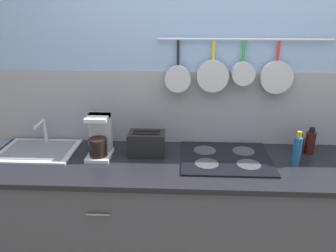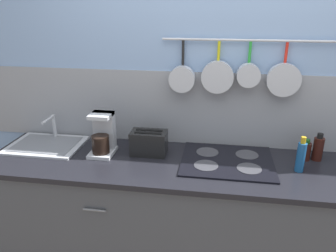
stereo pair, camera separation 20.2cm
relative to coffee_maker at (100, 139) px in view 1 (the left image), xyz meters
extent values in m
cube|color=#84A3CC|center=(0.84, 0.29, 0.27)|extent=(7.20, 0.06, 2.60)
cube|color=gray|center=(0.84, 0.28, 0.14)|extent=(7.20, 0.07, 0.52)
cylinder|color=#B7BABF|center=(0.94, 0.23, 0.62)|extent=(1.14, 0.02, 0.02)
cylinder|color=black|center=(0.51, 0.23, 0.53)|extent=(0.02, 0.02, 0.16)
cylinder|color=#B7BABF|center=(0.51, 0.20, 0.37)|extent=(0.17, 0.07, 0.17)
cylinder|color=gold|center=(0.74, 0.23, 0.55)|extent=(0.02, 0.02, 0.12)
cylinder|color=#B7BABF|center=(0.74, 0.21, 0.39)|extent=(0.21, 0.05, 0.21)
cylinder|color=green|center=(0.94, 0.23, 0.55)|extent=(0.02, 0.02, 0.13)
cylinder|color=#B7BABF|center=(0.94, 0.20, 0.41)|extent=(0.15, 0.07, 0.15)
cylinder|color=red|center=(1.17, 0.23, 0.55)|extent=(0.02, 0.02, 0.13)
cylinder|color=#B7BABF|center=(1.17, 0.21, 0.38)|extent=(0.21, 0.05, 0.21)
cube|color=#3F4247|center=(0.84, -0.08, -0.59)|extent=(3.12, 0.61, 0.87)
cylinder|color=slate|center=(0.06, -0.39, -0.31)|extent=(0.14, 0.01, 0.01)
cube|color=black|center=(0.84, -0.08, -0.14)|extent=(3.16, 0.65, 0.03)
cube|color=#B7BABF|center=(-0.44, 0.03, -0.11)|extent=(0.51, 0.39, 0.01)
cube|color=slate|center=(-0.44, 0.03, -0.10)|extent=(0.43, 0.31, 0.00)
cylinder|color=#B7BABF|center=(-0.44, 0.18, -0.03)|extent=(0.03, 0.03, 0.19)
cylinder|color=#B7BABF|center=(-0.44, 0.10, 0.06)|extent=(0.02, 0.15, 0.02)
cube|color=#B7BABF|center=(0.00, -0.03, -0.11)|extent=(0.16, 0.20, 0.02)
cube|color=#B7BABF|center=(0.00, 0.04, 0.02)|extent=(0.14, 0.07, 0.28)
cylinder|color=black|center=(0.00, -0.05, -0.04)|extent=(0.12, 0.12, 0.12)
cube|color=#B7BABF|center=(0.00, -0.01, 0.15)|extent=(0.14, 0.15, 0.02)
cube|color=black|center=(0.31, 0.03, -0.04)|extent=(0.24, 0.15, 0.16)
cube|color=black|center=(0.31, 0.00, 0.04)|extent=(0.18, 0.03, 0.00)
cube|color=black|center=(0.31, 0.06, 0.04)|extent=(0.18, 0.03, 0.00)
cube|color=black|center=(0.18, 0.03, -0.01)|extent=(0.02, 0.02, 0.02)
cube|color=black|center=(0.84, -0.01, -0.11)|extent=(0.59, 0.49, 0.01)
cylinder|color=#38383D|center=(0.70, -0.11, -0.11)|extent=(0.15, 0.15, 0.00)
cylinder|color=#38383D|center=(0.97, -0.11, -0.11)|extent=(0.15, 0.15, 0.00)
cylinder|color=#38383D|center=(0.70, 0.09, -0.11)|extent=(0.15, 0.15, 0.00)
cylinder|color=#38383D|center=(0.97, 0.09, -0.11)|extent=(0.15, 0.15, 0.00)
cylinder|color=navy|center=(1.27, -0.07, -0.03)|extent=(0.05, 0.05, 0.18)
cylinder|color=#B28C19|center=(1.27, -0.07, 0.09)|extent=(0.03, 0.03, 0.04)
cylinder|color=#33140F|center=(1.34, 0.10, -0.06)|extent=(0.06, 0.06, 0.12)
cylinder|color=#194C19|center=(1.34, 0.10, 0.01)|extent=(0.03, 0.03, 0.03)
cylinder|color=#33140F|center=(1.41, 0.11, -0.04)|extent=(0.07, 0.07, 0.15)
cylinder|color=black|center=(1.41, 0.11, 0.05)|extent=(0.04, 0.04, 0.03)
camera|label=1|loc=(0.55, -1.97, 0.85)|focal=35.00mm
camera|label=2|loc=(0.75, -1.95, 0.85)|focal=35.00mm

